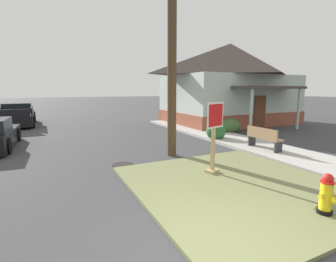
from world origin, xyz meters
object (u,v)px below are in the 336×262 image
Objects in this scene: manhole_cover at (123,165)px; pickup_truck_black at (17,116)px; utility_pole at (172,14)px; fire_hydrant at (326,195)px; street_bench at (264,137)px; stop_sign at (214,139)px.

pickup_truck_black is at bearing 108.45° from manhole_cover.
fire_hydrant is at bearing -83.39° from utility_pole.
pickup_truck_black is at bearing 111.28° from fire_hydrant.
utility_pole is at bearing 162.63° from street_bench.
stop_sign is 0.39× the size of pickup_truck_black.
street_bench is at bearing -17.37° from utility_pole.
pickup_truck_black is at bearing 113.38° from stop_sign.
stop_sign is at bearing -87.81° from utility_pole.
stop_sign reaches higher than fire_hydrant.
street_bench is at bearing -7.32° from manhole_cover.
pickup_truck_black is (-6.62, 17.00, 0.16)m from fire_hydrant.
fire_hydrant is at bearing -62.30° from manhole_cover.
pickup_truck_black is 15.88m from street_bench.
street_bench is (3.39, 1.36, -0.46)m from stop_sign.
fire_hydrant is at bearing -68.72° from pickup_truck_black.
utility_pole is at bearing 96.61° from fire_hydrant.
utility_pole is at bearing -62.74° from pickup_truck_black.
stop_sign is 15.36m from pickup_truck_black.
fire_hydrant is 7.02m from utility_pole.
manhole_cover is (-2.08, 2.06, -1.04)m from stop_sign.
pickup_truck_black is (-4.02, 12.04, 0.61)m from manhole_cover.
stop_sign is 3.11m from manhole_cover.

